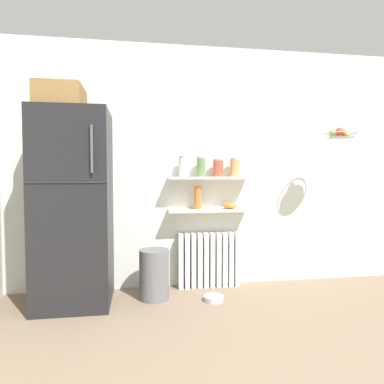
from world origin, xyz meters
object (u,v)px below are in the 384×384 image
(radiator, at_px, (209,260))
(storage_jar_2, at_px, (218,168))
(hanging_fruit_basket, at_px, (340,134))
(vase, at_px, (198,198))
(storage_jar_3, at_px, (235,167))
(storage_jar_0, at_px, (184,167))
(trash_bin, at_px, (154,274))
(pet_food_bowl, at_px, (214,298))
(storage_jar_1, at_px, (201,167))
(shelf_bowl, at_px, (230,206))
(refrigerator, at_px, (74,203))

(radiator, distance_m, storage_jar_2, 1.00)
(hanging_fruit_basket, bearing_deg, vase, 165.01)
(storage_jar_3, height_order, hanging_fruit_basket, hanging_fruit_basket)
(radiator, bearing_deg, storage_jar_2, -17.87)
(storage_jar_0, relative_size, trash_bin, 0.44)
(storage_jar_2, xyz_separation_m, trash_bin, (-0.70, -0.24, -1.05))
(radiator, height_order, storage_jar_3, storage_jar_3)
(pet_food_bowl, bearing_deg, storage_jar_3, 51.00)
(radiator, bearing_deg, storage_jar_0, -173.87)
(storage_jar_1, xyz_separation_m, hanging_fruit_basket, (1.35, -0.37, 0.33))
(radiator, distance_m, shelf_bowl, 0.63)
(trash_bin, bearing_deg, hanging_fruit_basket, -3.89)
(storage_jar_2, xyz_separation_m, storage_jar_3, (0.19, 0.00, 0.01))
(storage_jar_1, distance_m, storage_jar_3, 0.37)
(storage_jar_0, relative_size, storage_jar_3, 1.06)
(radiator, relative_size, hanging_fruit_basket, 2.13)
(storage_jar_3, relative_size, vase, 0.81)
(storage_jar_1, height_order, storage_jar_2, storage_jar_1)
(storage_jar_0, relative_size, vase, 0.86)
(storage_jar_3, relative_size, hanging_fruit_basket, 0.65)
(trash_bin, bearing_deg, radiator, 24.49)
(storage_jar_1, xyz_separation_m, trash_bin, (-0.51, -0.24, -1.06))
(vase, bearing_deg, pet_food_bowl, -77.42)
(storage_jar_2, distance_m, vase, 0.38)
(refrigerator, height_order, storage_jar_2, refrigerator)
(vase, bearing_deg, storage_jar_3, 0.00)
(radiator, bearing_deg, shelf_bowl, -7.63)
(storage_jar_2, bearing_deg, trash_bin, -160.63)
(refrigerator, relative_size, vase, 8.13)
(storage_jar_0, bearing_deg, shelf_bowl, 0.00)
(hanging_fruit_basket, bearing_deg, storage_jar_1, 164.66)
(radiator, xyz_separation_m, storage_jar_1, (-0.09, -0.03, 1.01))
(storage_jar_1, bearing_deg, refrigerator, -169.54)
(refrigerator, xyz_separation_m, storage_jar_1, (1.26, 0.23, 0.35))
(shelf_bowl, relative_size, pet_food_bowl, 0.81)
(storage_jar_1, xyz_separation_m, shelf_bowl, (0.32, 0.00, -0.42))
(storage_jar_0, bearing_deg, storage_jar_3, 0.00)
(trash_bin, distance_m, pet_food_bowl, 0.62)
(storage_jar_0, xyz_separation_m, hanging_fruit_basket, (1.54, -0.37, 0.33))
(pet_food_bowl, bearing_deg, trash_bin, 165.33)
(storage_jar_2, distance_m, shelf_bowl, 0.43)
(storage_jar_1, height_order, pet_food_bowl, storage_jar_1)
(vase, distance_m, trash_bin, 0.91)
(refrigerator, height_order, storage_jar_1, refrigerator)
(trash_bin, xyz_separation_m, hanging_fruit_basket, (1.86, -0.13, 1.39))
(refrigerator, distance_m, storage_jar_2, 1.50)
(refrigerator, distance_m, storage_jar_3, 1.68)
(refrigerator, xyz_separation_m, shelf_bowl, (1.58, 0.23, -0.07))
(pet_food_bowl, bearing_deg, refrigerator, 173.06)
(storage_jar_1, relative_size, storage_jar_3, 1.04)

